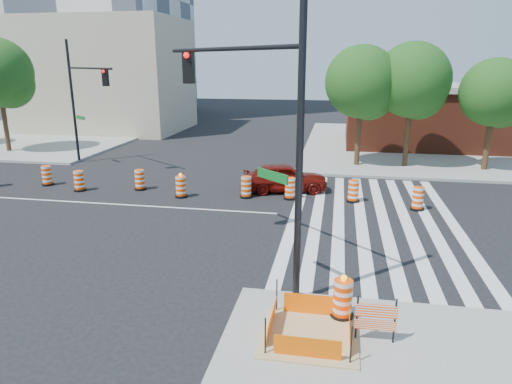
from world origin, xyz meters
TOP-DOWN VIEW (x-y plane):
  - ground at (0.00, 0.00)m, footprint 120.00×120.00m
  - sidewalk_ne at (18.00, 18.00)m, footprint 22.00×22.00m
  - sidewalk_nw at (-18.00, 18.00)m, footprint 22.00×22.00m
  - crosswalk_east at (10.95, 0.00)m, footprint 6.75×13.50m
  - lane_centerline at (0.00, 0.00)m, footprint 14.00×0.12m
  - excavation_pit at (9.00, -9.00)m, footprint 2.20×2.20m
  - brick_storefront at (18.00, 18.00)m, footprint 16.50×8.50m
  - beige_midrise at (-12.00, 22.00)m, footprint 14.00×10.00m
  - red_coupe at (6.89, 3.55)m, footprint 4.47×2.60m
  - signal_pole_se at (7.19, -5.97)m, footprint 4.81×4.28m
  - signal_pole_nw at (-5.73, 7.10)m, footprint 4.60×3.38m
  - pit_drum at (9.73, -8.08)m, footprint 0.59×0.59m
  - barricade at (10.45, -8.95)m, footprint 0.93×0.08m
  - tree_north_c at (10.64, 9.83)m, footprint 4.26×4.26m
  - tree_north_d at (13.52, 10.09)m, footprint 4.35×4.35m
  - tree_north_e at (18.00, 9.89)m, footprint 3.83×3.82m
  - median_drum_2 at (-5.48, 2.48)m, footprint 0.60×0.60m
  - median_drum_3 at (-3.22, 1.78)m, footprint 0.60×0.60m
  - median_drum_4 at (-0.33, 2.53)m, footprint 0.60×0.60m
  - median_drum_5 at (2.16, 1.64)m, footprint 0.60×0.60m
  - median_drum_6 at (5.23, 2.14)m, footprint 0.60×0.60m
  - median_drum_7 at (7.30, 2.27)m, footprint 0.60×0.60m
  - median_drum_8 at (10.23, 2.34)m, footprint 0.60×0.60m
  - median_drum_9 at (12.97, 1.63)m, footprint 0.60×0.60m

SIDE VIEW (x-z plane):
  - ground at x=0.00m, z-range 0.00..0.00m
  - lane_centerline at x=0.00m, z-range 0.00..0.01m
  - crosswalk_east at x=10.95m, z-range 0.00..0.01m
  - sidewalk_ne at x=18.00m, z-range 0.00..0.15m
  - sidewalk_nw at x=-18.00m, z-range 0.00..0.15m
  - excavation_pit at x=9.00m, z-range -0.23..0.67m
  - median_drum_2 at x=-5.48m, z-range -0.03..0.99m
  - median_drum_3 at x=-3.22m, z-range -0.03..0.99m
  - median_drum_4 at x=-0.33m, z-range -0.03..0.99m
  - median_drum_6 at x=5.23m, z-range -0.03..0.99m
  - median_drum_7 at x=7.30m, z-range -0.03..0.99m
  - median_drum_8 at x=10.23m, z-range -0.03..0.99m
  - median_drum_9 at x=12.97m, z-range -0.03..0.99m
  - median_drum_5 at x=2.16m, z-range -0.10..1.08m
  - pit_drum at x=9.73m, z-range 0.05..1.21m
  - red_coupe at x=6.89m, z-range 0.00..1.43m
  - barricade at x=10.45m, z-range 0.20..1.30m
  - brick_storefront at x=18.00m, z-range 0.02..4.62m
  - tree_north_e at x=18.00m, z-range 1.11..7.60m
  - signal_pole_nw at x=-5.73m, z-range 0.85..8.24m
  - tree_north_c at x=10.64m, z-range 1.24..8.48m
  - tree_north_d at x=13.52m, z-range 1.27..8.67m
  - beige_midrise at x=-12.00m, z-range 0.00..10.00m
  - signal_pole_se at x=7.19m, z-range 0.94..9.26m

